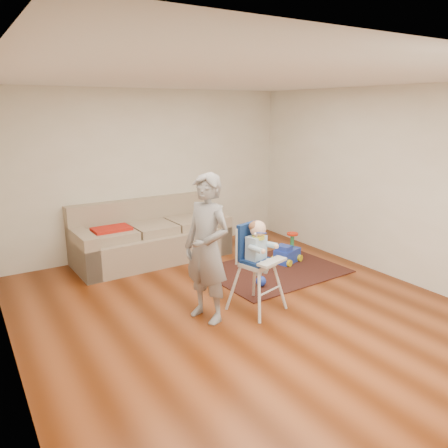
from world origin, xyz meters
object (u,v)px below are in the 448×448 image
sofa (152,231)px  adult (207,249)px  side_table (103,248)px  ride_on_toy (287,248)px  toy_ball (261,281)px  high_chair (257,267)px

sofa → adult: 2.31m
side_table → adult: adult is taller
ride_on_toy → toy_ball: bearing=-166.3°
sofa → adult: bearing=-98.7°
side_table → toy_ball: size_ratio=3.78×
high_chair → ride_on_toy: bearing=22.8°
ride_on_toy → adult: 2.33m
sofa → high_chair: high_chair is taller
high_chair → adult: 0.71m
toy_ball → high_chair: (-0.45, -0.51, 0.46)m
side_table → ride_on_toy: side_table is taller
adult → ride_on_toy: bearing=98.4°
adult → side_table: bearing=173.6°
high_chair → toy_ball: bearing=33.5°
toy_ball → adult: (-1.08, -0.41, 0.77)m
toy_ball → ride_on_toy: bearing=31.4°
ride_on_toy → adult: (-2.02, -0.98, 0.61)m
sofa → side_table: size_ratio=4.59×
side_table → adult: 2.57m
sofa → adult: size_ratio=1.45×
sofa → toy_ball: (0.82, -1.86, -0.39)m
side_table → ride_on_toy: size_ratio=1.20×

